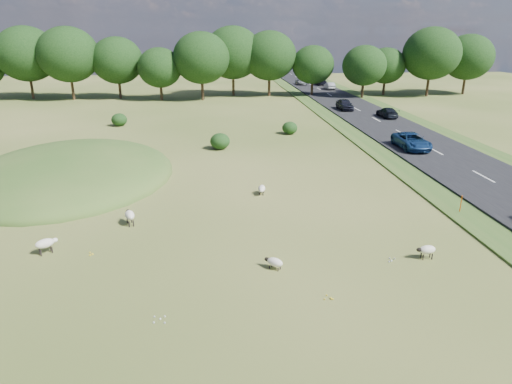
{
  "coord_description": "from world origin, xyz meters",
  "views": [
    {
      "loc": [
        -0.68,
        -23.6,
        10.84
      ],
      "look_at": [
        2.0,
        4.0,
        1.0
      ],
      "focal_mm": 32.0,
      "sensor_mm": 36.0,
      "label": 1
    }
  ],
  "objects_px": {
    "sheep_0": "(427,250)",
    "car_0": "(302,82)",
    "sheep_3": "(262,189)",
    "car_4": "(345,104)",
    "sheep_4": "(130,215)",
    "car_5": "(387,112)",
    "sheep_1": "(45,243)",
    "car_1": "(330,86)",
    "car_3": "(321,82)",
    "marker_post": "(461,204)",
    "car_7": "(412,141)",
    "sheep_2": "(274,262)"
  },
  "relations": [
    {
      "from": "sheep_0",
      "to": "car_0",
      "type": "bearing_deg",
      "value": -100.4
    },
    {
      "from": "sheep_3",
      "to": "car_4",
      "type": "xyz_separation_m",
      "value": [
        15.48,
        33.45,
        0.59
      ]
    },
    {
      "from": "sheep_4",
      "to": "car_5",
      "type": "relative_size",
      "value": 0.29
    },
    {
      "from": "sheep_0",
      "to": "sheep_1",
      "type": "distance_m",
      "value": 19.33
    },
    {
      "from": "car_1",
      "to": "car_0",
      "type": "bearing_deg",
      "value": -65.71
    },
    {
      "from": "sheep_4",
      "to": "car_3",
      "type": "xyz_separation_m",
      "value": [
        27.59,
        68.93,
        0.32
      ]
    },
    {
      "from": "sheep_3",
      "to": "marker_post",
      "type": "bearing_deg",
      "value": 80.47
    },
    {
      "from": "marker_post",
      "to": "car_7",
      "type": "height_order",
      "value": "car_7"
    },
    {
      "from": "car_1",
      "to": "marker_post",
      "type": "bearing_deg",
      "value": 83.28
    },
    {
      "from": "marker_post",
      "to": "car_3",
      "type": "bearing_deg",
      "value": 83.99
    },
    {
      "from": "car_1",
      "to": "sheep_2",
      "type": "bearing_deg",
      "value": 73.67
    },
    {
      "from": "car_7",
      "to": "car_1",
      "type": "bearing_deg",
      "value": 85.3
    },
    {
      "from": "sheep_2",
      "to": "car_3",
      "type": "bearing_deg",
      "value": -66.39
    },
    {
      "from": "car_3",
      "to": "car_4",
      "type": "distance_m",
      "value": 31.2
    },
    {
      "from": "sheep_4",
      "to": "car_3",
      "type": "distance_m",
      "value": 74.25
    },
    {
      "from": "marker_post",
      "to": "car_7",
      "type": "relative_size",
      "value": 0.23
    },
    {
      "from": "marker_post",
      "to": "car_3",
      "type": "height_order",
      "value": "car_3"
    },
    {
      "from": "sheep_1",
      "to": "sheep_3",
      "type": "height_order",
      "value": "sheep_1"
    },
    {
      "from": "car_3",
      "to": "car_5",
      "type": "bearing_deg",
      "value": 90.0
    },
    {
      "from": "marker_post",
      "to": "car_0",
      "type": "xyz_separation_m",
      "value": [
        3.48,
        70.18,
        0.26
      ]
    },
    {
      "from": "sheep_0",
      "to": "car_0",
      "type": "xyz_separation_m",
      "value": [
        8.3,
        75.8,
        0.35
      ]
    },
    {
      "from": "sheep_1",
      "to": "car_5",
      "type": "height_order",
      "value": "car_5"
    },
    {
      "from": "car_3",
      "to": "car_7",
      "type": "xyz_separation_m",
      "value": [
        -3.8,
        -53.62,
        0.04
      ]
    },
    {
      "from": "sheep_0",
      "to": "car_4",
      "type": "bearing_deg",
      "value": -104.89
    },
    {
      "from": "marker_post",
      "to": "sheep_3",
      "type": "bearing_deg",
      "value": 158.56
    },
    {
      "from": "sheep_2",
      "to": "car_0",
      "type": "xyz_separation_m",
      "value": [
        16.02,
        76.07,
        0.5
      ]
    },
    {
      "from": "sheep_0",
      "to": "sheep_3",
      "type": "distance_m",
      "value": 12.58
    },
    {
      "from": "car_4",
      "to": "marker_post",
      "type": "bearing_deg",
      "value": -95.21
    },
    {
      "from": "car_1",
      "to": "car_5",
      "type": "bearing_deg",
      "value": 90.0
    },
    {
      "from": "car_3",
      "to": "sheep_3",
      "type": "bearing_deg",
      "value": 73.34
    },
    {
      "from": "sheep_2",
      "to": "sheep_3",
      "type": "bearing_deg",
      "value": -54.52
    },
    {
      "from": "car_4",
      "to": "car_0",
      "type": "bearing_deg",
      "value": 90.0
    },
    {
      "from": "sheep_3",
      "to": "car_1",
      "type": "bearing_deg",
      "value": 173.24
    },
    {
      "from": "sheep_2",
      "to": "car_1",
      "type": "height_order",
      "value": "car_1"
    },
    {
      "from": "car_0",
      "to": "car_1",
      "type": "height_order",
      "value": "car_1"
    },
    {
      "from": "car_7",
      "to": "sheep_3",
      "type": "bearing_deg",
      "value": -145.12
    },
    {
      "from": "sheep_3",
      "to": "sheep_4",
      "type": "distance_m",
      "value": 9.46
    },
    {
      "from": "sheep_2",
      "to": "car_5",
      "type": "distance_m",
      "value": 42.59
    },
    {
      "from": "car_3",
      "to": "car_1",
      "type": "bearing_deg",
      "value": 90.0
    },
    {
      "from": "car_4",
      "to": "car_7",
      "type": "relative_size",
      "value": 0.85
    },
    {
      "from": "marker_post",
      "to": "car_0",
      "type": "height_order",
      "value": "car_0"
    },
    {
      "from": "car_4",
      "to": "car_5",
      "type": "relative_size",
      "value": 1.02
    },
    {
      "from": "sheep_2",
      "to": "car_3",
      "type": "height_order",
      "value": "car_3"
    },
    {
      "from": "marker_post",
      "to": "car_1",
      "type": "bearing_deg",
      "value": 83.28
    },
    {
      "from": "sheep_2",
      "to": "car_4",
      "type": "distance_m",
      "value": 46.88
    },
    {
      "from": "sheep_2",
      "to": "car_4",
      "type": "height_order",
      "value": "car_4"
    },
    {
      "from": "car_0",
      "to": "car_4",
      "type": "distance_m",
      "value": 32.02
    },
    {
      "from": "sheep_1",
      "to": "sheep_2",
      "type": "bearing_deg",
      "value": -48.07
    },
    {
      "from": "sheep_4",
      "to": "car_3",
      "type": "bearing_deg",
      "value": -41.19
    },
    {
      "from": "sheep_2",
      "to": "sheep_3",
      "type": "xyz_separation_m",
      "value": [
        0.54,
        10.6,
        0.04
      ]
    }
  ]
}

